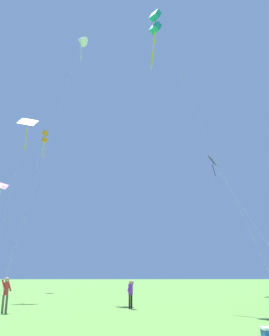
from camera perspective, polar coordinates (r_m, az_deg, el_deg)
The scene contains 7 objects.
kite_white_distant at distance 40.74m, azimuth -8.60°, elevation 19.59°, with size 4.17×9.12×26.68m.
kite_orange_box at distance 52.96m, azimuth -14.27°, elevation 4.78°, with size 1.98×8.76×22.01m.
kite_yellow_diamond at distance 34.47m, azimuth -17.00°, elevation 5.94°, with size 1.82×4.66×16.20m.
kite_black_large at distance 40.51m, azimuth 12.85°, elevation 0.30°, with size 4.04×10.95×14.95m.
kite_teal_box at distance 31.46m, azimuth 3.40°, elevation 22.19°, with size 4.44×10.30×22.89m.
person_in_red_shirt at distance 21.07m, azimuth -0.64°, elevation -19.28°, with size 0.41×0.39×1.52m.
person_in_blue_jacket at distance 19.80m, azimuth -20.01°, elevation -18.18°, with size 0.52×0.32×1.69m.
Camera 1 is at (-2.64, -5.95, 1.75)m, focal length 37.83 mm.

